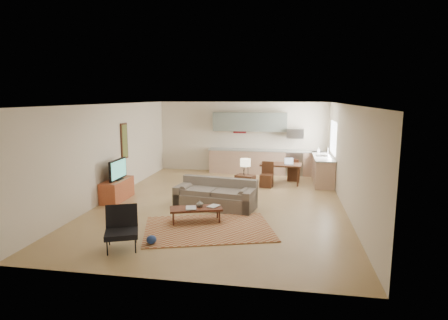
% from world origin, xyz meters
% --- Properties ---
extents(room, '(9.00, 9.00, 9.00)m').
position_xyz_m(room, '(0.00, 0.00, 1.35)').
color(room, '#9F7D4E').
rests_on(room, ground).
extents(kitchen_counter_back, '(4.26, 0.64, 0.92)m').
position_xyz_m(kitchen_counter_back, '(0.90, 4.18, 0.46)').
color(kitchen_counter_back, tan).
rests_on(kitchen_counter_back, ground).
extents(kitchen_counter_right, '(0.64, 2.26, 0.92)m').
position_xyz_m(kitchen_counter_right, '(2.93, 3.00, 0.46)').
color(kitchen_counter_right, tan).
rests_on(kitchen_counter_right, ground).
extents(kitchen_range, '(0.62, 0.62, 0.90)m').
position_xyz_m(kitchen_range, '(2.00, 4.18, 0.45)').
color(kitchen_range, '#A5A8AD').
rests_on(kitchen_range, ground).
extents(kitchen_microwave, '(0.62, 0.40, 0.35)m').
position_xyz_m(kitchen_microwave, '(2.00, 4.20, 1.55)').
color(kitchen_microwave, '#A5A8AD').
rests_on(kitchen_microwave, room).
extents(upper_cabinets, '(2.80, 0.34, 0.70)m').
position_xyz_m(upper_cabinets, '(0.30, 4.33, 1.95)').
color(upper_cabinets, slate).
rests_on(upper_cabinets, room).
extents(window_right, '(0.02, 1.40, 1.05)m').
position_xyz_m(window_right, '(3.23, 3.00, 1.55)').
color(window_right, white).
rests_on(window_right, room).
extents(wall_art_left, '(0.06, 0.42, 1.10)m').
position_xyz_m(wall_art_left, '(-3.21, 0.90, 1.55)').
color(wall_art_left, olive).
rests_on(wall_art_left, room).
extents(triptych, '(1.70, 0.04, 0.50)m').
position_xyz_m(triptych, '(-0.10, 4.47, 1.75)').
color(triptych, beige).
rests_on(triptych, room).
extents(rug, '(3.21, 2.65, 0.02)m').
position_xyz_m(rug, '(0.06, -2.10, 0.01)').
color(rug, brown).
rests_on(rug, floor).
extents(sofa, '(2.30, 1.28, 0.76)m').
position_xyz_m(sofa, '(-0.09, -0.51, 0.38)').
color(sofa, '#6B6155').
rests_on(sofa, floor).
extents(coffee_table, '(1.29, 0.84, 0.36)m').
position_xyz_m(coffee_table, '(-0.31, -1.72, 0.18)').
color(coffee_table, '#451F13').
rests_on(coffee_table, floor).
extents(book_a, '(0.39, 0.44, 0.03)m').
position_xyz_m(book_a, '(-0.52, -1.84, 0.37)').
color(book_a, maroon).
rests_on(book_a, coffee_table).
extents(book_b, '(0.43, 0.45, 0.02)m').
position_xyz_m(book_b, '(-0.03, -1.52, 0.37)').
color(book_b, navy).
rests_on(book_b, coffee_table).
extents(vase, '(0.23, 0.23, 0.17)m').
position_xyz_m(vase, '(-0.24, -1.65, 0.44)').
color(vase, black).
rests_on(vase, coffee_table).
extents(armchair, '(0.93, 0.93, 0.81)m').
position_xyz_m(armchair, '(-1.34, -3.45, 0.41)').
color(armchair, black).
rests_on(armchair, floor).
extents(tv_credenza, '(0.49, 1.27, 0.59)m').
position_xyz_m(tv_credenza, '(-2.99, -0.21, 0.29)').
color(tv_credenza, '#9B4326').
rests_on(tv_credenza, floor).
extents(tv, '(0.10, 0.98, 0.59)m').
position_xyz_m(tv, '(-2.94, -0.21, 0.88)').
color(tv, black).
rests_on(tv, tv_credenza).
extents(console_table, '(0.63, 0.52, 0.62)m').
position_xyz_m(console_table, '(0.54, 0.86, 0.31)').
color(console_table, '#3C2013').
rests_on(console_table, floor).
extents(table_lamp, '(0.39, 0.39, 0.50)m').
position_xyz_m(table_lamp, '(0.54, 0.86, 0.87)').
color(table_lamp, beige).
rests_on(table_lamp, console_table).
extents(dining_table, '(1.39, 0.86, 0.68)m').
position_xyz_m(dining_table, '(1.54, 2.62, 0.34)').
color(dining_table, '#3C2013').
rests_on(dining_table, floor).
extents(dining_chair_near, '(0.45, 0.46, 0.82)m').
position_xyz_m(dining_chair_near, '(1.10, 2.06, 0.41)').
color(dining_chair_near, '#3C2013').
rests_on(dining_chair_near, floor).
extents(dining_chair_far, '(0.44, 0.45, 0.79)m').
position_xyz_m(dining_chair_far, '(1.98, 3.17, 0.39)').
color(dining_chair_far, '#3C2013').
rests_on(dining_chair_far, floor).
extents(laptop, '(0.30, 0.24, 0.21)m').
position_xyz_m(laptop, '(1.81, 2.53, 0.79)').
color(laptop, '#A5A8AD').
rests_on(laptop, dining_table).
extents(soap_bottle, '(0.11, 0.11, 0.19)m').
position_xyz_m(soap_bottle, '(2.83, 3.71, 1.02)').
color(soap_bottle, beige).
rests_on(soap_bottle, kitchen_counter_right).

